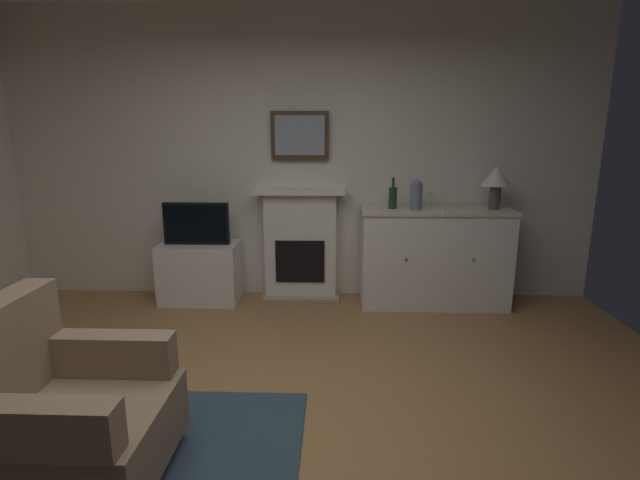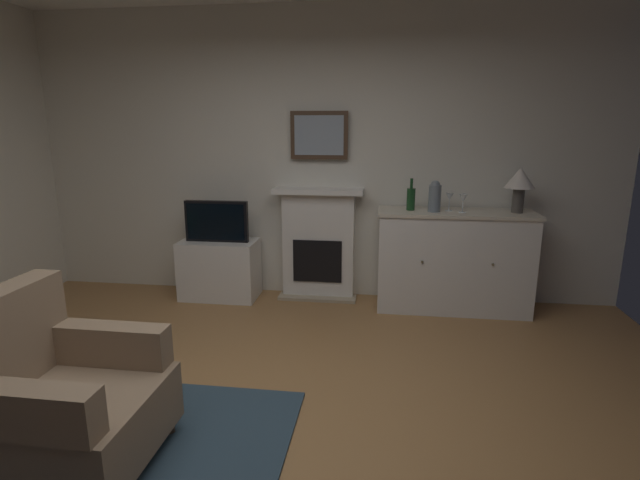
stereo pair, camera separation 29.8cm
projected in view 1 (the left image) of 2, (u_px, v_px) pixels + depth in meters
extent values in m
cube|color=#9E7042|center=(268.00, 454.00, 2.62)|extent=(5.77, 5.02, 0.10)
cube|color=silver|center=(299.00, 157.00, 4.70)|extent=(5.77, 0.06, 2.79)
cube|color=white|center=(301.00, 246.00, 4.78)|extent=(0.70, 0.18, 1.05)
cube|color=tan|center=(300.00, 298.00, 4.81)|extent=(0.77, 0.20, 0.03)
cube|color=black|center=(300.00, 262.00, 4.72)|extent=(0.48, 0.02, 0.42)
cube|color=white|center=(300.00, 191.00, 4.63)|extent=(0.87, 0.27, 0.05)
cube|color=#473323|center=(300.00, 135.00, 4.57)|extent=(0.55, 0.03, 0.45)
cube|color=#8C99A8|center=(300.00, 135.00, 4.56)|extent=(0.47, 0.01, 0.37)
cube|color=white|center=(434.00, 259.00, 4.58)|extent=(1.37, 0.45, 0.90)
cube|color=beige|center=(437.00, 211.00, 4.47)|extent=(1.40, 0.48, 0.03)
sphere|color=brown|center=(406.00, 259.00, 4.35)|extent=(0.02, 0.02, 0.02)
sphere|color=brown|center=(473.00, 260.00, 4.33)|extent=(0.02, 0.02, 0.02)
cylinder|color=#4C4742|center=(495.00, 198.00, 4.43)|extent=(0.10, 0.10, 0.22)
cone|color=silver|center=(497.00, 176.00, 4.38)|extent=(0.26, 0.26, 0.18)
cylinder|color=#193F1E|center=(393.00, 198.00, 4.47)|extent=(0.08, 0.08, 0.20)
cylinder|color=#193F1E|center=(393.00, 182.00, 4.43)|extent=(0.03, 0.03, 0.09)
cylinder|color=silver|center=(429.00, 208.00, 4.48)|extent=(0.06, 0.06, 0.00)
cylinder|color=silver|center=(430.00, 203.00, 4.47)|extent=(0.01, 0.01, 0.09)
cone|color=silver|center=(430.00, 195.00, 4.45)|extent=(0.07, 0.07, 0.07)
cylinder|color=silver|center=(443.00, 210.00, 4.41)|extent=(0.06, 0.06, 0.00)
cylinder|color=silver|center=(443.00, 205.00, 4.40)|extent=(0.01, 0.01, 0.09)
cone|color=silver|center=(444.00, 196.00, 4.38)|extent=(0.07, 0.07, 0.07)
cylinder|color=slate|center=(416.00, 197.00, 4.40)|extent=(0.11, 0.11, 0.24)
sphere|color=slate|center=(417.00, 184.00, 4.37)|extent=(0.08, 0.08, 0.08)
cube|color=white|center=(200.00, 272.00, 4.70)|extent=(0.75, 0.42, 0.58)
cube|color=black|center=(196.00, 224.00, 4.57)|extent=(0.62, 0.06, 0.40)
cube|color=black|center=(195.00, 224.00, 4.54)|extent=(0.57, 0.01, 0.35)
cube|color=#8C7259|center=(80.00, 437.00, 2.27)|extent=(0.80, 0.76, 0.32)
cube|color=#8C7259|center=(29.00, 428.00, 1.90)|extent=(0.72, 0.14, 0.22)
cube|color=#8C7259|center=(106.00, 353.00, 2.52)|extent=(0.72, 0.14, 0.22)
cylinder|color=#473323|center=(176.00, 436.00, 2.62)|extent=(0.05, 0.05, 0.10)
cylinder|color=#473323|center=(54.00, 433.00, 2.64)|extent=(0.05, 0.05, 0.10)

